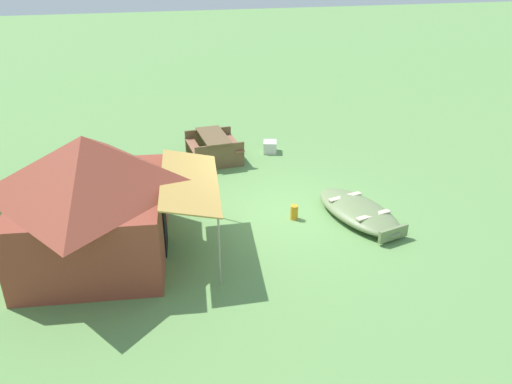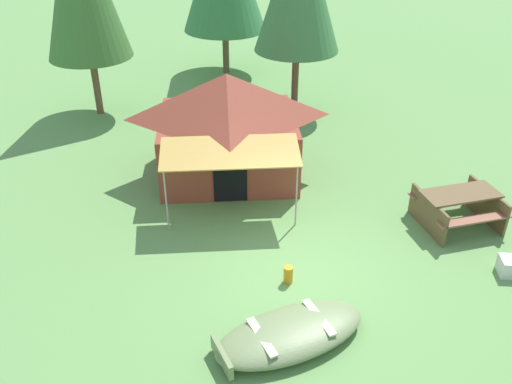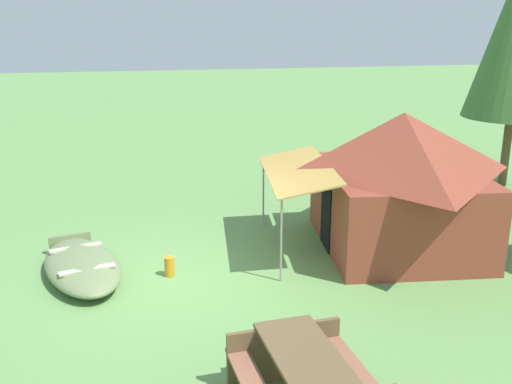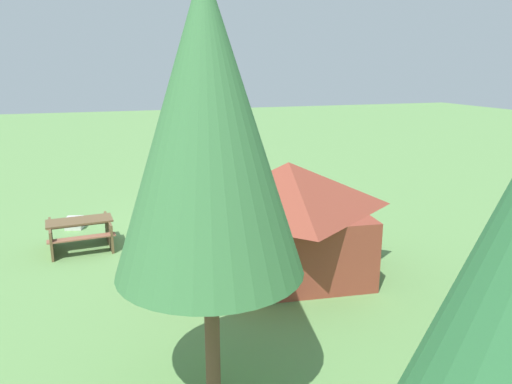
# 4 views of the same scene
# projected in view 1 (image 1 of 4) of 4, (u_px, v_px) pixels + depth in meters

# --- Properties ---
(ground_plane) EXTENTS (80.00, 80.00, 0.00)m
(ground_plane) POSITION_uv_depth(u_px,v_px,m) (278.00, 214.00, 12.19)
(ground_plane) COLOR #649450
(beached_rowboat) EXTENTS (2.82, 1.80, 0.37)m
(beached_rowboat) POSITION_uv_depth(u_px,v_px,m) (359.00, 211.00, 11.94)
(beached_rowboat) COLOR #6D8053
(beached_rowboat) RESTS_ON ground_plane
(canvas_cabin_tent) EXTENTS (3.79, 4.31, 2.59)m
(canvas_cabin_tent) POSITION_uv_depth(u_px,v_px,m) (91.00, 196.00, 10.06)
(canvas_cabin_tent) COLOR brown
(canvas_cabin_tent) RESTS_ON ground_plane
(picnic_table) EXTENTS (1.73, 1.55, 0.78)m
(picnic_table) POSITION_uv_depth(u_px,v_px,m) (214.00, 145.00, 15.01)
(picnic_table) COLOR brown
(picnic_table) RESTS_ON ground_plane
(cooler_box) EXTENTS (0.55, 0.50, 0.34)m
(cooler_box) POSITION_uv_depth(u_px,v_px,m) (270.00, 147.00, 15.71)
(cooler_box) COLOR silver
(cooler_box) RESTS_ON ground_plane
(fuel_can) EXTENTS (0.19, 0.19, 0.34)m
(fuel_can) POSITION_uv_depth(u_px,v_px,m) (294.00, 212.00, 11.92)
(fuel_can) COLOR orange
(fuel_can) RESTS_ON ground_plane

